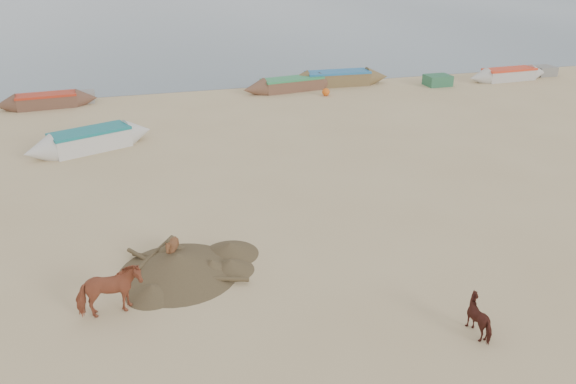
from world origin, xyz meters
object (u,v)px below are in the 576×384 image
object	(u,v)px
calf_front	(172,250)
calf_right	(482,317)
cow_adult	(109,292)
near_canoe	(91,140)

from	to	relation	value
calf_front	calf_right	xyz separation A→B (m)	(6.30, -4.94, -0.01)
cow_adult	calf_front	xyz separation A→B (m)	(1.60, 1.93, -0.20)
cow_adult	near_canoe	size ratio (longest dim) A/B	0.28
near_canoe	cow_adult	bearing A→B (deg)	-108.58
cow_adult	calf_right	world-z (taller)	cow_adult
cow_adult	calf_front	distance (m)	2.52
cow_adult	near_canoe	bearing A→B (deg)	-3.44
cow_adult	calf_right	xyz separation A→B (m)	(7.91, -3.01, -0.22)
calf_front	calf_right	size ratio (longest dim) A/B	1.03
calf_right	near_canoe	xyz separation A→B (m)	(-8.69, 15.32, 0.02)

